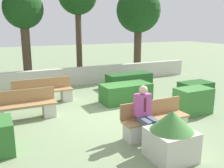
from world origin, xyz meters
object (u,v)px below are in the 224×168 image
Objects in this scene: planter_corner_left at (171,135)px; tree_rightmost at (138,12)px; bench_left_side at (43,94)px; person_seated_man at (145,111)px; bench_right_side at (24,108)px; tree_center_left at (23,12)px; bench_front at (155,122)px.

planter_corner_left is 0.22× the size of tree_rightmost.
person_seated_man is at bearing -74.55° from bench_left_side.
bench_left_side is 4.48m from person_seated_man.
tree_rightmost is at bearing 44.38° from bench_right_side.
tree_center_left reaches higher than bench_right_side.
bench_right_side is (-0.84, -1.41, -0.01)m from bench_left_side.
person_seated_man reaches higher than bench_left_side.
person_seated_man is at bearing -40.06° from bench_right_side.
person_seated_man is at bearing -161.09° from bench_front.
bench_left_side is at bearing -148.54° from tree_rightmost.
person_seated_man is 9.70m from tree_rightmost.
bench_front is 0.95× the size of bench_right_side.
bench_right_side is 0.43× the size of tree_center_left.
bench_left_side is 8.06m from tree_rightmost.
bench_right_side is 5.94m from tree_center_left.
bench_front is 0.86× the size of bench_left_side.
planter_corner_left is at bearing -78.24° from bench_left_side.
bench_right_side is 9.45m from tree_rightmost.
person_seated_man is 0.28× the size of tree_rightmost.
tree_center_left is (-1.66, 7.79, 2.62)m from person_seated_man.
bench_right_side is 3.71m from person_seated_man.
bench_left_side is at bearing 107.66° from planter_corner_left.
bench_right_side is at bearing 137.85° from bench_front.
person_seated_man reaches higher than bench_front.
bench_right_side is at bearing -99.14° from tree_center_left.
tree_rightmost is at bearing 62.50° from planter_corner_left.
bench_right_side is (-2.88, 2.60, 0.00)m from bench_front.
tree_center_left reaches higher than bench_front.
bench_left_side is 0.48× the size of tree_center_left.
person_seated_man is at bearing -78.01° from tree_center_left.
bench_front and bench_right_side have the same top height.
planter_corner_left is (0.01, -0.97, -0.21)m from person_seated_man.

